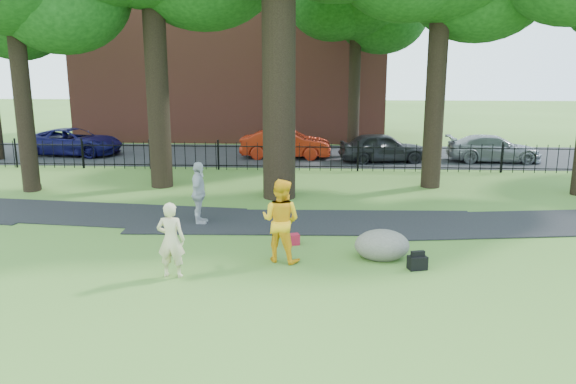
# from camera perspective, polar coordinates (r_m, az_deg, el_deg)

# --- Properties ---
(ground) EXTENTS (120.00, 120.00, 0.00)m
(ground) POSITION_cam_1_polar(r_m,az_deg,el_deg) (12.62, -3.22, -7.93)
(ground) COLOR #426B25
(ground) RESTS_ON ground
(footpath) EXTENTS (36.07, 3.85, 0.03)m
(footpath) POSITION_cam_1_polar(r_m,az_deg,el_deg) (16.25, 1.83, -3.12)
(footpath) COLOR black
(footpath) RESTS_ON ground
(street) EXTENTS (80.00, 7.00, 0.02)m
(street) POSITION_cam_1_polar(r_m,az_deg,el_deg) (28.11, 0.44, 3.73)
(street) COLOR black
(street) RESTS_ON ground
(iron_fence) EXTENTS (44.00, 0.04, 1.20)m
(iron_fence) POSITION_cam_1_polar(r_m,az_deg,el_deg) (24.07, -0.04, 3.62)
(iron_fence) COLOR black
(iron_fence) RESTS_ON ground
(brick_building) EXTENTS (18.00, 8.00, 12.00)m
(brick_building) POSITION_cam_1_polar(r_m,az_deg,el_deg) (36.15, -5.46, 15.26)
(brick_building) COLOR brown
(brick_building) RESTS_ON ground
(woman) EXTENTS (0.61, 0.41, 1.65)m
(woman) POSITION_cam_1_polar(r_m,az_deg,el_deg) (12.23, -11.80, -4.79)
(woman) COLOR beige
(woman) RESTS_ON ground
(man) EXTENTS (1.14, 1.02, 1.94)m
(man) POSITION_cam_1_polar(r_m,az_deg,el_deg) (12.89, -0.74, -2.91)
(man) COLOR #FFB015
(man) RESTS_ON ground
(pedestrian) EXTENTS (0.48, 1.07, 1.80)m
(pedestrian) POSITION_cam_1_polar(r_m,az_deg,el_deg) (16.08, -9.05, -0.14)
(pedestrian) COLOR #B2B3B7
(pedestrian) RESTS_ON ground
(boulder) EXTENTS (1.41, 1.14, 0.75)m
(boulder) POSITION_cam_1_polar(r_m,az_deg,el_deg) (13.40, 9.53, -5.12)
(boulder) COLOR #635B52
(boulder) RESTS_ON ground
(lamppost) EXTENTS (0.32, 0.32, 3.21)m
(lamppost) POSITION_cam_1_polar(r_m,az_deg,el_deg) (22.19, -24.49, 4.22)
(lamppost) COLOR black
(lamppost) RESTS_ON ground
(backpack) EXTENTS (0.46, 0.36, 0.30)m
(backpack) POSITION_cam_1_polar(r_m,az_deg,el_deg) (12.93, 13.01, -7.02)
(backpack) COLOR black
(backpack) RESTS_ON ground
(red_bag) EXTENTS (0.45, 0.35, 0.27)m
(red_bag) POSITION_cam_1_polar(r_m,az_deg,el_deg) (14.27, 0.35, -4.84)
(red_bag) COLOR maroon
(red_bag) RESTS_ON ground
(red_sedan) EXTENTS (4.34, 1.57, 1.42)m
(red_sedan) POSITION_cam_1_polar(r_m,az_deg,el_deg) (27.19, -0.24, 4.94)
(red_sedan) COLOR #981E0B
(red_sedan) RESTS_ON ground
(navy_van) EXTENTS (5.05, 2.75, 1.34)m
(navy_van) POSITION_cam_1_polar(r_m,az_deg,el_deg) (30.11, -20.96, 4.78)
(navy_van) COLOR #0E0D42
(navy_van) RESTS_ON ground
(grey_car) EXTENTS (4.20, 2.19, 1.37)m
(grey_car) POSITION_cam_1_polar(r_m,az_deg,el_deg) (26.55, 9.61, 4.50)
(grey_car) COLOR black
(grey_car) RESTS_ON ground
(silver_car) EXTENTS (4.30, 1.85, 1.24)m
(silver_car) POSITION_cam_1_polar(r_m,az_deg,el_deg) (27.92, 20.15, 4.16)
(silver_car) COLOR gray
(silver_car) RESTS_ON ground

